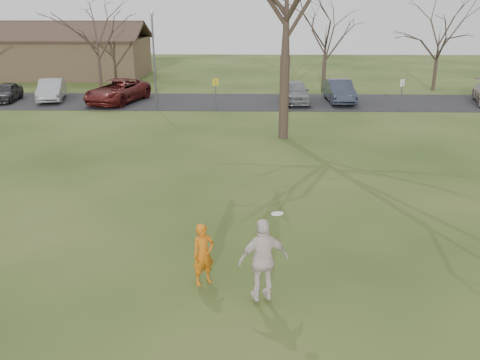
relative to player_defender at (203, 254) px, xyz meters
The scene contains 14 objects.
ground 1.22m from the player_defender, 25.08° to the right, with size 120.00×120.00×0.00m, color #1E380F.
parking_strip 24.64m from the player_defender, 88.08° to the left, with size 62.00×6.50×0.04m, color black.
player_defender is the anchor object (origin of this frame).
car_0 29.43m from the player_defender, 123.76° to the left, with size 1.51×3.74×1.27m, color #29282B.
car_1 28.19m from the player_defender, 118.03° to the left, with size 1.58×4.53×1.49m, color gray.
car_2 25.48m from the player_defender, 108.91° to the left, with size 2.67×5.79×1.61m, color #4C1312.
car_4 24.69m from the player_defender, 80.21° to the left, with size 1.81×4.50×1.53m, color gray.
car_5 25.69m from the player_defender, 73.40° to the left, with size 1.63×4.67×1.54m, color #272D3B.
catching_play 1.73m from the player_defender, 30.23° to the right, with size 1.27×0.80×2.25m.
building 42.23m from the player_defender, 117.01° to the left, with size 20.60×8.50×5.14m.
lamp_post 22.93m from the player_defender, 103.17° to the left, with size 0.34×0.34×6.27m.
sign_yellow 21.65m from the player_defender, 93.11° to the left, with size 0.35×0.35×2.08m.
sign_white 24.18m from the player_defender, 63.39° to the left, with size 0.35×0.35×2.08m.
small_tree_row 30.28m from the player_defender, 80.04° to the left, with size 55.00×5.90×8.50m.
Camera 1 is at (0.34, -10.79, 6.71)m, focal length 37.81 mm.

